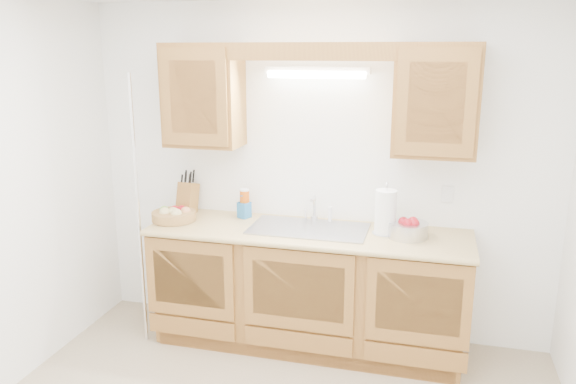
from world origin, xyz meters
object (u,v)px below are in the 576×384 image
(paper_towel, at_px, (386,213))
(apple_bowl, at_px, (408,229))
(knife_block, at_px, (188,197))
(fruit_basket, at_px, (174,215))

(paper_towel, bearing_deg, apple_bowl, -7.63)
(knife_block, bearing_deg, apple_bowl, -0.37)
(paper_towel, bearing_deg, knife_block, 174.66)
(paper_towel, bearing_deg, fruit_basket, -177.38)
(knife_block, distance_m, paper_towel, 1.56)
(knife_block, distance_m, apple_bowl, 1.72)
(fruit_basket, xyz_separation_m, paper_towel, (1.57, 0.07, 0.11))
(fruit_basket, relative_size, apple_bowl, 1.26)
(paper_towel, xyz_separation_m, apple_bowl, (0.16, -0.02, -0.10))
(paper_towel, distance_m, apple_bowl, 0.19)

